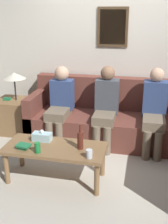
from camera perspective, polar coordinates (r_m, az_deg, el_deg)
ground_plane at (r=4.11m, az=3.38°, el=-8.38°), size 16.00×16.00×0.00m
wall_back at (r=4.65m, az=5.73°, el=11.92°), size 9.00×0.08×2.60m
couch_main at (r=4.46m, az=4.58°, el=-1.52°), size 2.40×0.89×0.94m
coffee_table at (r=3.37m, az=-5.88°, el=-7.93°), size 1.20×0.53×0.44m
side_table_with_lamp at (r=4.83m, az=-14.07°, el=-0.09°), size 0.53×0.53×1.02m
wine_bottle at (r=3.23m, az=-0.75°, el=-5.62°), size 0.07×0.07×0.30m
drinking_glass at (r=3.07m, az=1.06°, el=-8.50°), size 0.07×0.07×0.10m
book_stack at (r=3.34m, az=-12.19°, el=-6.82°), size 0.18×0.14×0.05m
soda_can at (r=3.21m, az=-9.44°, el=-7.15°), size 0.07×0.07×0.12m
tissue_box at (r=3.49m, az=-8.53°, el=-4.95°), size 0.23×0.12×0.15m
person_left at (r=4.33m, az=-4.87°, el=2.12°), size 0.34×0.64×1.15m
person_middle at (r=4.15m, az=4.46°, el=1.57°), size 0.34×0.61×1.19m
person_right at (r=4.13m, az=14.13°, el=0.78°), size 0.34×0.65×1.19m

